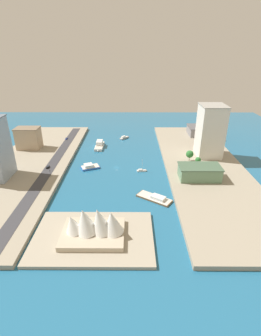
{
  "coord_description": "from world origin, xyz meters",
  "views": [
    {
      "loc": [
        -14.05,
        212.81,
        100.32
      ],
      "look_at": [
        -12.94,
        10.08,
        4.29
      ],
      "focal_mm": 27.38,
      "sensor_mm": 36.0,
      "label": 1
    }
  ],
  "objects_px": {
    "yacht_sleek_gray": "(124,138)",
    "suv_black": "(48,167)",
    "traffic_light_waterfront": "(50,172)",
    "hatchback_blue": "(66,138)",
    "sailboat_small_white": "(142,170)",
    "ferry_white_commuter": "(99,145)",
    "terminal_long_green": "(199,172)",
    "hotel_broad_white": "(210,131)",
    "apartment_midrise_tan": "(29,138)",
    "catamaran_blue": "(90,167)",
    "warehouse_low_gray": "(202,130)",
    "opera_landmark": "(94,225)",
    "barge_flat_brown": "(155,198)"
  },
  "relations": [
    {
      "from": "yacht_sleek_gray",
      "to": "suv_black",
      "type": "height_order",
      "value": "suv_black"
    },
    {
      "from": "traffic_light_waterfront",
      "to": "hatchback_blue",
      "type": "bearing_deg",
      "value": -84.5
    },
    {
      "from": "sailboat_small_white",
      "to": "ferry_white_commuter",
      "type": "bearing_deg",
      "value": -53.72
    },
    {
      "from": "ferry_white_commuter",
      "to": "terminal_long_green",
      "type": "bearing_deg",
      "value": 138.86
    },
    {
      "from": "hotel_broad_white",
      "to": "apartment_midrise_tan",
      "type": "bearing_deg",
      "value": -5.7
    },
    {
      "from": "ferry_white_commuter",
      "to": "hatchback_blue",
      "type": "distance_m",
      "value": 44.71
    },
    {
      "from": "sailboat_small_white",
      "to": "suv_black",
      "type": "bearing_deg",
      "value": -0.3
    },
    {
      "from": "catamaran_blue",
      "to": "sailboat_small_white",
      "type": "xyz_separation_m",
      "value": [
        -47.07,
        6.48,
        -0.57
      ]
    },
    {
      "from": "yacht_sleek_gray",
      "to": "traffic_light_waterfront",
      "type": "xyz_separation_m",
      "value": [
        57.72,
        106.83,
        6.03
      ]
    },
    {
      "from": "warehouse_low_gray",
      "to": "hatchback_blue",
      "type": "distance_m",
      "value": 162.37
    },
    {
      "from": "apartment_midrise_tan",
      "to": "opera_landmark",
      "type": "height_order",
      "value": "apartment_midrise_tan"
    },
    {
      "from": "yacht_sleek_gray",
      "to": "opera_landmark",
      "type": "bearing_deg",
      "value": 86.15
    },
    {
      "from": "hotel_broad_white",
      "to": "hatchback_blue",
      "type": "height_order",
      "value": "hotel_broad_white"
    },
    {
      "from": "hatchback_blue",
      "to": "warehouse_low_gray",
      "type": "bearing_deg",
      "value": -173.68
    },
    {
      "from": "warehouse_low_gray",
      "to": "suv_black",
      "type": "relative_size",
      "value": 6.33
    },
    {
      "from": "apartment_midrise_tan",
      "to": "opera_landmark",
      "type": "xyz_separation_m",
      "value": [
        -86.86,
        138.21,
        -4.61
      ]
    },
    {
      "from": "sailboat_small_white",
      "to": "apartment_midrise_tan",
      "type": "height_order",
      "value": "apartment_midrise_tan"
    },
    {
      "from": "ferry_white_commuter",
      "to": "hotel_broad_white",
      "type": "distance_m",
      "value": 117.1
    },
    {
      "from": "traffic_light_waterfront",
      "to": "catamaran_blue",
      "type": "bearing_deg",
      "value": -140.57
    },
    {
      "from": "apartment_midrise_tan",
      "to": "catamaran_blue",
      "type": "bearing_deg",
      "value": 148.14
    },
    {
      "from": "barge_flat_brown",
      "to": "suv_black",
      "type": "distance_m",
      "value": 102.98
    },
    {
      "from": "ferry_white_commuter",
      "to": "hotel_broad_white",
      "type": "xyz_separation_m",
      "value": [
        -110.64,
        28.9,
        25.23
      ]
    },
    {
      "from": "hatchback_blue",
      "to": "ferry_white_commuter",
      "type": "bearing_deg",
      "value": 155.38
    },
    {
      "from": "sailboat_small_white",
      "to": "hatchback_blue",
      "type": "bearing_deg",
      "value": -42.93
    },
    {
      "from": "ferry_white_commuter",
      "to": "sailboat_small_white",
      "type": "xyz_separation_m",
      "value": [
        -44.39,
        60.47,
        -1.53
      ]
    },
    {
      "from": "yacht_sleek_gray",
      "to": "hotel_broad_white",
      "type": "height_order",
      "value": "hotel_broad_white"
    },
    {
      "from": "yacht_sleek_gray",
      "to": "ferry_white_commuter",
      "type": "xyz_separation_m",
      "value": [
        26.36,
        29.25,
        1.17
      ]
    },
    {
      "from": "terminal_long_green",
      "to": "suv_black",
      "type": "relative_size",
      "value": 6.48
    },
    {
      "from": "sailboat_small_white",
      "to": "apartment_midrise_tan",
      "type": "bearing_deg",
      "value": -23.1
    },
    {
      "from": "yacht_sleek_gray",
      "to": "suv_black",
      "type": "relative_size",
      "value": 2.37
    },
    {
      "from": "terminal_long_green",
      "to": "suv_black",
      "type": "height_order",
      "value": "terminal_long_green"
    },
    {
      "from": "barge_flat_brown",
      "to": "suv_black",
      "type": "bearing_deg",
      "value": -27.01
    },
    {
      "from": "hatchback_blue",
      "to": "opera_landmark",
      "type": "height_order",
      "value": "opera_landmark"
    },
    {
      "from": "sailboat_small_white",
      "to": "warehouse_low_gray",
      "type": "distance_m",
      "value": 123.6
    },
    {
      "from": "apartment_midrise_tan",
      "to": "warehouse_low_gray",
      "type": "distance_m",
      "value": 198.91
    },
    {
      "from": "terminal_long_green",
      "to": "hatchback_blue",
      "type": "distance_m",
      "value": 163.61
    },
    {
      "from": "ferry_white_commuter",
      "to": "sailboat_small_white",
      "type": "height_order",
      "value": "sailboat_small_white"
    },
    {
      "from": "terminal_long_green",
      "to": "hatchback_blue",
      "type": "bearing_deg",
      "value": -36.69
    },
    {
      "from": "opera_landmark",
      "to": "hotel_broad_white",
      "type": "bearing_deg",
      "value": -128.75
    },
    {
      "from": "warehouse_low_gray",
      "to": "suv_black",
      "type": "xyz_separation_m",
      "value": [
        159.67,
        96.51,
        -4.3
      ]
    },
    {
      "from": "traffic_light_waterfront",
      "to": "apartment_midrise_tan",
      "type": "bearing_deg",
      "value": -58.46
    },
    {
      "from": "yacht_sleek_gray",
      "to": "sailboat_small_white",
      "type": "height_order",
      "value": "sailboat_small_white"
    },
    {
      "from": "warehouse_low_gray",
      "to": "hotel_broad_white",
      "type": "bearing_deg",
      "value": 81.25
    },
    {
      "from": "yacht_sleek_gray",
      "to": "suv_black",
      "type": "distance_m",
      "value": 110.66
    },
    {
      "from": "barge_flat_brown",
      "to": "traffic_light_waterfront",
      "type": "xyz_separation_m",
      "value": [
        84.1,
        -29.21,
        6.2
      ]
    },
    {
      "from": "traffic_light_waterfront",
      "to": "opera_landmark",
      "type": "relative_size",
      "value": 0.18
    },
    {
      "from": "barge_flat_brown",
      "to": "hatchback_blue",
      "type": "height_order",
      "value": "hatchback_blue"
    },
    {
      "from": "hotel_broad_white",
      "to": "opera_landmark",
      "type": "bearing_deg",
      "value": 51.25
    },
    {
      "from": "barge_flat_brown",
      "to": "terminal_long_green",
      "type": "relative_size",
      "value": 0.8
    },
    {
      "from": "warehouse_low_gray",
      "to": "yacht_sleek_gray",
      "type": "bearing_deg",
      "value": 4.38
    }
  ]
}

